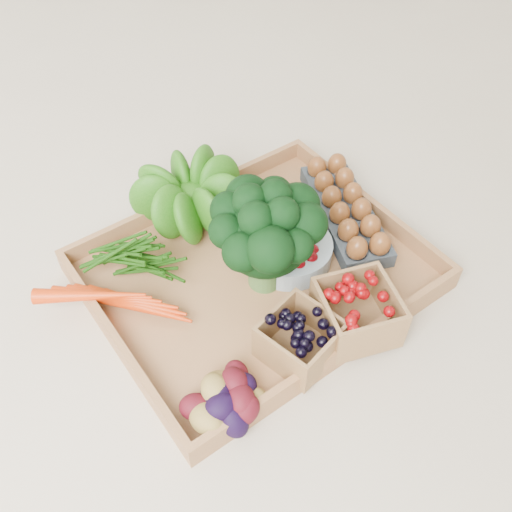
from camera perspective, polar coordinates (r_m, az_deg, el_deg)
ground at (r=1.02m, az=0.00°, el=-2.23°), size 4.00×4.00×0.00m
tray at (r=1.02m, az=0.00°, el=-1.96°), size 0.55×0.45×0.01m
carrots at (r=0.97m, az=-12.82°, el=-4.49°), size 0.18×0.13×0.04m
lettuce at (r=1.06m, az=-6.66°, el=6.26°), size 0.14×0.14×0.14m
broccoli at (r=0.94m, az=0.90°, el=0.33°), size 0.19×0.19×0.15m
cherry_bowl at (r=1.02m, az=3.31°, el=0.52°), size 0.15×0.15×0.04m
egg_carton at (r=1.11m, az=8.85°, el=4.18°), size 0.19×0.29×0.03m
potatoes at (r=0.84m, az=-2.81°, el=-13.61°), size 0.13×0.13×0.08m
punnet_blackberry at (r=0.89m, az=4.40°, el=-8.29°), size 0.13×0.13×0.07m
punnet_raspberry at (r=0.92m, az=10.07°, el=-5.52°), size 0.15×0.15×0.08m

